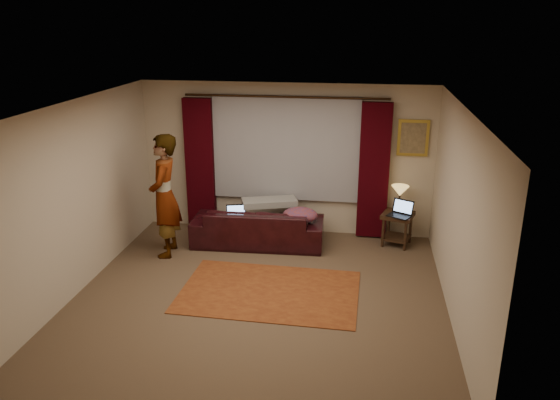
# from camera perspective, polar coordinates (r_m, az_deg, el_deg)

# --- Properties ---
(floor) EXTENTS (5.00, 5.00, 0.01)m
(floor) POSITION_cam_1_polar(r_m,az_deg,el_deg) (7.57, -2.18, -10.10)
(floor) COLOR brown
(floor) RESTS_ON ground
(ceiling) EXTENTS (5.00, 5.00, 0.02)m
(ceiling) POSITION_cam_1_polar(r_m,az_deg,el_deg) (6.72, -2.46, 9.75)
(ceiling) COLOR silver
(ceiling) RESTS_ON ground
(wall_back) EXTENTS (5.00, 0.02, 2.60)m
(wall_back) POSITION_cam_1_polar(r_m,az_deg,el_deg) (9.40, 0.62, 4.29)
(wall_back) COLOR #C0B097
(wall_back) RESTS_ON ground
(wall_front) EXTENTS (5.00, 0.02, 2.60)m
(wall_front) POSITION_cam_1_polar(r_m,az_deg,el_deg) (4.82, -8.12, -10.62)
(wall_front) COLOR #C0B097
(wall_front) RESTS_ON ground
(wall_left) EXTENTS (0.02, 5.00, 2.60)m
(wall_left) POSITION_cam_1_polar(r_m,az_deg,el_deg) (7.89, -20.42, 0.23)
(wall_left) COLOR #C0B097
(wall_left) RESTS_ON ground
(wall_right) EXTENTS (0.02, 5.00, 2.60)m
(wall_right) POSITION_cam_1_polar(r_m,az_deg,el_deg) (7.02, 18.16, -1.77)
(wall_right) COLOR #C0B097
(wall_right) RESTS_ON ground
(sheer_curtain) EXTENTS (2.50, 0.05, 1.80)m
(sheer_curtain) POSITION_cam_1_polar(r_m,az_deg,el_deg) (9.29, 0.57, 5.39)
(sheer_curtain) COLOR gray
(sheer_curtain) RESTS_ON wall_back
(drape_left) EXTENTS (0.50, 0.14, 2.30)m
(drape_left) POSITION_cam_1_polar(r_m,az_deg,el_deg) (9.65, -8.34, 3.74)
(drape_left) COLOR black
(drape_left) RESTS_ON floor
(drape_right) EXTENTS (0.50, 0.14, 2.30)m
(drape_right) POSITION_cam_1_polar(r_m,az_deg,el_deg) (9.23, 9.78, 2.98)
(drape_right) COLOR black
(drape_right) RESTS_ON floor
(curtain_rod) EXTENTS (0.04, 0.04, 3.40)m
(curtain_rod) POSITION_cam_1_polar(r_m,az_deg,el_deg) (9.08, 0.55, 10.73)
(curtain_rod) COLOR black
(curtain_rod) RESTS_ON wall_back
(picture_frame) EXTENTS (0.50, 0.04, 0.60)m
(picture_frame) POSITION_cam_1_polar(r_m,az_deg,el_deg) (9.21, 13.73, 6.33)
(picture_frame) COLOR #B59535
(picture_frame) RESTS_ON wall_back
(sofa) EXTENTS (2.20, 1.03, 0.87)m
(sofa) POSITION_cam_1_polar(r_m,az_deg,el_deg) (9.06, -2.32, -2.03)
(sofa) COLOR black
(sofa) RESTS_ON floor
(throw_blanket) EXTENTS (0.98, 0.64, 0.11)m
(throw_blanket) POSITION_cam_1_polar(r_m,az_deg,el_deg) (9.15, -1.13, 1.19)
(throw_blanket) COLOR gray
(throw_blanket) RESTS_ON sofa
(clothing_pile) EXTENTS (0.63, 0.52, 0.24)m
(clothing_pile) POSITION_cam_1_polar(r_m,az_deg,el_deg) (8.87, 2.12, -1.63)
(clothing_pile) COLOR brown
(clothing_pile) RESTS_ON sofa
(laptop_sofa) EXTENTS (0.41, 0.43, 0.24)m
(laptop_sofa) POSITION_cam_1_polar(r_m,az_deg,el_deg) (8.96, -4.56, -1.49)
(laptop_sofa) COLOR black
(laptop_sofa) RESTS_ON sofa
(area_rug) EXTENTS (2.48, 1.68, 0.01)m
(area_rug) POSITION_cam_1_polar(r_m,az_deg,el_deg) (7.69, -1.10, -9.52)
(area_rug) COLOR brown
(area_rug) RESTS_ON floor
(end_table) EXTENTS (0.60, 0.60, 0.55)m
(end_table) POSITION_cam_1_polar(r_m,az_deg,el_deg) (9.28, 12.12, -2.99)
(end_table) COLOR black
(end_table) RESTS_ON floor
(tiffany_lamp) EXTENTS (0.39, 0.39, 0.46)m
(tiffany_lamp) POSITION_cam_1_polar(r_m,az_deg,el_deg) (9.17, 12.37, 0.09)
(tiffany_lamp) COLOR olive
(tiffany_lamp) RESTS_ON end_table
(laptop_table) EXTENTS (0.49, 0.51, 0.26)m
(laptop_table) POSITION_cam_1_polar(r_m,az_deg,el_deg) (9.01, 12.39, -0.92)
(laptop_table) COLOR black
(laptop_table) RESTS_ON end_table
(person) EXTENTS (0.65, 0.65, 1.95)m
(person) POSITION_cam_1_polar(r_m,az_deg,el_deg) (8.68, -11.97, 0.41)
(person) COLOR gray
(person) RESTS_ON floor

